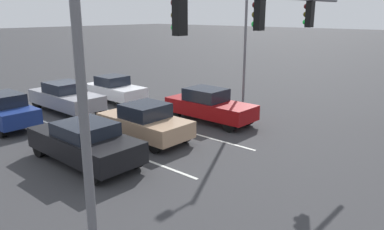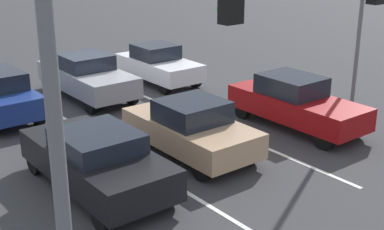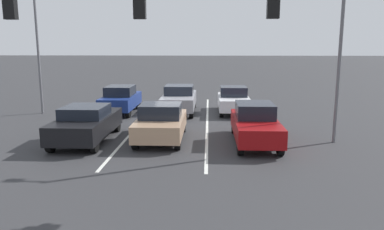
# 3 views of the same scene
# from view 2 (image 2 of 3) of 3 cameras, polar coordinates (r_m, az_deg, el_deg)

# --- Properties ---
(ground_plane) EXTENTS (240.00, 240.00, 0.00)m
(ground_plane) POSITION_cam_2_polar(r_m,az_deg,el_deg) (20.04, -10.34, 1.50)
(ground_plane) COLOR #333335
(lane_stripe_left_divider) EXTENTS (0.12, 16.34, 0.01)m
(lane_stripe_left_divider) POSITION_cam_2_polar(r_m,az_deg,el_deg) (19.13, -2.65, 0.96)
(lane_stripe_left_divider) COLOR silver
(lane_stripe_left_divider) RESTS_ON ground_plane
(lane_stripe_center_divider) EXTENTS (0.12, 16.34, 0.01)m
(lane_stripe_center_divider) POSITION_cam_2_polar(r_m,az_deg,el_deg) (17.46, -12.03, -1.26)
(lane_stripe_center_divider) COLOR silver
(lane_stripe_center_divider) RESTS_ON ground_plane
(car_tan_midlane_front) EXTENTS (1.91, 4.16, 1.57)m
(car_tan_midlane_front) POSITION_cam_2_polar(r_m,az_deg,el_deg) (14.83, -0.12, -1.39)
(car_tan_midlane_front) COLOR tan
(car_tan_midlane_front) RESTS_ON ground_plane
(car_black_rightlane_front) EXTENTS (1.94, 4.65, 1.52)m
(car_black_rightlane_front) POSITION_cam_2_polar(r_m,az_deg,el_deg) (13.01, -10.17, -4.68)
(car_black_rightlane_front) COLOR black
(car_black_rightlane_front) RESTS_ON ground_plane
(car_maroon_leftlane_front) EXTENTS (1.72, 4.60, 1.64)m
(car_maroon_leftlane_front) POSITION_cam_2_polar(r_m,az_deg,el_deg) (17.17, 10.99, 1.34)
(car_maroon_leftlane_front) COLOR maroon
(car_maroon_leftlane_front) RESTS_ON ground_plane
(car_white_leftlane_second) EXTENTS (1.76, 4.03, 1.56)m
(car_white_leftlane_second) POSITION_cam_2_polar(r_m,az_deg,el_deg) (21.99, -3.63, 5.43)
(car_white_leftlane_second) COLOR silver
(car_white_leftlane_second) RESTS_ON ground_plane
(car_gray_midlane_second) EXTENTS (1.89, 4.76, 1.63)m
(car_gray_midlane_second) POSITION_cam_2_polar(r_m,az_deg,el_deg) (20.34, -11.16, 4.13)
(car_gray_midlane_second) COLOR gray
(car_gray_midlane_second) RESTS_ON ground_plane
(traffic_signal_gantry) EXTENTS (12.30, 0.37, 6.31)m
(traffic_signal_gantry) POSITION_cam_2_polar(r_m,az_deg,el_deg) (8.77, 10.96, 10.32)
(traffic_signal_gantry) COLOR slate
(traffic_signal_gantry) RESTS_ON ground_plane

